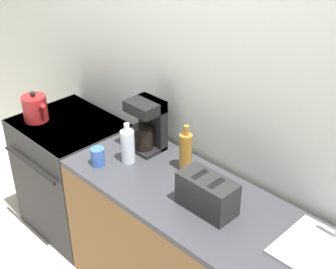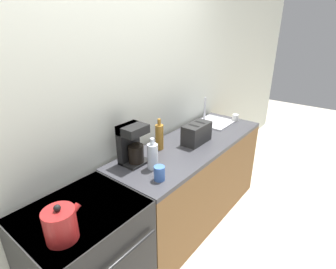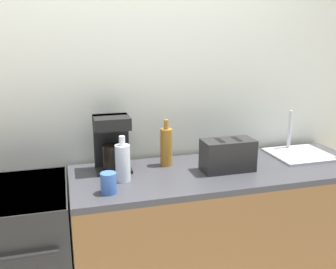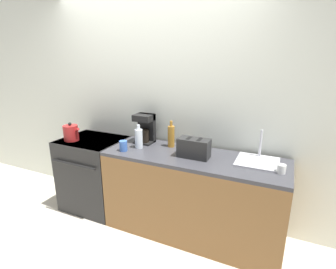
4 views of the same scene
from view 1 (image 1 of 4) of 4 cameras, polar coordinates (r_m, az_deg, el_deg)
wall_back at (r=2.89m, az=0.39°, el=6.90°), size 8.00×0.05×2.60m
stove at (r=3.53m, az=-11.40°, el=-4.76°), size 0.72×0.65×0.89m
counter_block at (r=2.78m, az=4.55°, el=-15.75°), size 1.82×0.63×0.89m
kettle at (r=3.36m, az=-15.90°, el=3.11°), size 0.21×0.17×0.22m
toaster at (r=2.40m, az=4.79°, el=-7.22°), size 0.31×0.16×0.19m
coffee_maker at (r=2.87m, az=-2.50°, el=1.35°), size 0.21×0.18×0.33m
sink_tray at (r=2.31m, az=18.32°, el=-13.26°), size 0.38×0.36×0.28m
bottle_clear at (r=2.77m, az=-4.94°, el=-1.39°), size 0.08×0.08×0.26m
bottle_amber at (r=2.68m, az=2.17°, el=-2.08°), size 0.07×0.07×0.29m
cup_blue at (r=2.79m, az=-8.55°, el=-2.69°), size 0.08×0.08×0.11m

